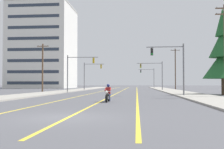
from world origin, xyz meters
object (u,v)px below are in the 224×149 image
at_px(traffic_signal_mid_right, 155,71).
at_px(traffic_signal_mid_left, 90,72).
at_px(traffic_signal_near_right, 173,62).
at_px(utility_pole_left_near, 43,67).
at_px(conifer_tree_right_verge_near, 223,55).
at_px(motorcycle_with_rider, 108,95).
at_px(traffic_signal_far_right, 149,75).
at_px(utility_pole_right_far, 175,68).
at_px(traffic_signal_near_left, 76,68).
at_px(apartment_building_far_left_block, 43,47).

xyz_separation_m(traffic_signal_mid_right, traffic_signal_mid_left, (-14.29, 1.39, -0.06)).
relative_size(traffic_signal_near_right, traffic_signal_mid_right, 1.00).
height_order(traffic_signal_near_right, utility_pole_left_near, utility_pole_left_near).
distance_m(utility_pole_left_near, conifer_tree_right_verge_near, 28.51).
relative_size(motorcycle_with_rider, traffic_signal_mid_right, 0.35).
distance_m(motorcycle_with_rider, traffic_signal_far_right, 64.00).
xyz_separation_m(traffic_signal_mid_right, conifer_tree_right_verge_near, (7.57, -21.76, 1.18)).
distance_m(traffic_signal_mid_left, conifer_tree_right_verge_near, 31.87).
distance_m(motorcycle_with_rider, traffic_signal_mid_right, 37.73).
xyz_separation_m(utility_pole_right_far, conifer_tree_right_verge_near, (1.52, -34.05, -0.15)).
relative_size(traffic_signal_mid_right, conifer_tree_right_verge_near, 0.53).
distance_m(motorcycle_with_rider, traffic_signal_near_left, 23.98).
bearing_deg(motorcycle_with_rider, utility_pole_left_near, 120.50).
height_order(traffic_signal_near_left, traffic_signal_mid_right, same).
distance_m(traffic_signal_near_left, traffic_signal_mid_left, 15.99).
bearing_deg(traffic_signal_mid_left, apartment_building_far_left_block, 126.41).
distance_m(traffic_signal_far_right, utility_pole_right_far, 15.51).
distance_m(utility_pole_right_far, apartment_building_far_left_block, 44.88).
bearing_deg(traffic_signal_far_right, traffic_signal_mid_left, -119.77).
relative_size(traffic_signal_near_right, utility_pole_left_near, 0.75).
xyz_separation_m(traffic_signal_far_right, utility_pole_left_near, (-19.92, -40.48, 0.23)).
distance_m(traffic_signal_near_left, utility_pole_right_far, 33.45).
bearing_deg(traffic_signal_near_left, utility_pole_left_near, 173.73).
height_order(motorcycle_with_rider, traffic_signal_near_right, traffic_signal_near_right).
height_order(traffic_signal_near_left, traffic_signal_far_right, same).
bearing_deg(traffic_signal_near_right, utility_pole_left_near, 148.26).
bearing_deg(traffic_signal_mid_right, traffic_signal_near_left, -133.43).
bearing_deg(motorcycle_with_rider, apartment_building_far_left_block, 113.34).
height_order(traffic_signal_far_right, apartment_building_far_left_block, apartment_building_far_left_block).
relative_size(conifer_tree_right_verge_near, apartment_building_far_left_block, 0.43).
bearing_deg(utility_pole_right_far, traffic_signal_near_right, -98.31).
bearing_deg(traffic_signal_near_right, traffic_signal_far_right, 90.33).
bearing_deg(traffic_signal_far_right, motorcycle_with_rider, -95.66).
bearing_deg(traffic_signal_near_right, apartment_building_far_left_block, 122.32).
relative_size(traffic_signal_near_left, traffic_signal_far_right, 1.00).
height_order(utility_pole_right_far, apartment_building_far_left_block, apartment_building_far_left_block).
relative_size(traffic_signal_near_left, utility_pole_right_far, 0.59).
distance_m(traffic_signal_near_left, apartment_building_far_left_block, 49.39).
distance_m(traffic_signal_near_left, conifer_tree_right_verge_near, 22.59).
xyz_separation_m(traffic_signal_mid_right, apartment_building_far_left_block, (-34.75, 29.13, 9.46)).
distance_m(traffic_signal_far_right, apartment_building_far_left_block, 36.21).
distance_m(traffic_signal_far_right, conifer_tree_right_verge_near, 48.90).
relative_size(traffic_signal_near_right, traffic_signal_far_right, 1.00).
bearing_deg(traffic_signal_near_left, utility_pole_right_far, 53.53).
xyz_separation_m(utility_pole_left_near, utility_pole_right_far, (25.88, 26.22, 1.14)).
height_order(motorcycle_with_rider, traffic_signal_mid_left, traffic_signal_mid_left).
height_order(traffic_signal_mid_left, traffic_signal_far_right, same).
height_order(traffic_signal_mid_right, utility_pole_left_near, utility_pole_left_near).
height_order(traffic_signal_near_right, utility_pole_right_far, utility_pole_right_far).
distance_m(motorcycle_with_rider, apartment_building_far_left_block, 73.23).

